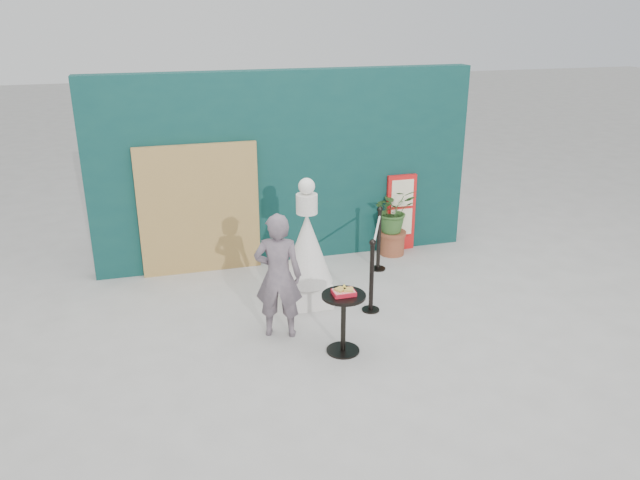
% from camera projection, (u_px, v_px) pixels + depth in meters
% --- Properties ---
extents(ground, '(60.00, 60.00, 0.00)m').
position_uv_depth(ground, '(347.00, 352.00, 7.47)').
color(ground, '#ADAAA5').
rests_on(ground, ground).
extents(back_wall, '(6.00, 0.30, 3.00)m').
position_uv_depth(back_wall, '(286.00, 168.00, 9.77)').
color(back_wall, '#0B3332').
rests_on(back_wall, ground).
extents(bamboo_fence, '(1.80, 0.08, 2.00)m').
position_uv_depth(bamboo_fence, '(199.00, 210.00, 9.40)').
color(bamboo_fence, tan).
rests_on(bamboo_fence, ground).
extents(woman, '(0.68, 0.55, 1.60)m').
position_uv_depth(woman, '(278.00, 276.00, 7.60)').
color(woman, slate).
rests_on(woman, ground).
extents(menu_board, '(0.50, 0.07, 1.30)m').
position_uv_depth(menu_board, '(401.00, 213.00, 10.39)').
color(menu_board, red).
rests_on(menu_board, ground).
extents(statue, '(0.70, 0.70, 1.79)m').
position_uv_depth(statue, '(307.00, 254.00, 8.45)').
color(statue, silver).
rests_on(statue, ground).
extents(cafe_table, '(0.52, 0.52, 0.75)m').
position_uv_depth(cafe_table, '(343.00, 314.00, 7.32)').
color(cafe_table, black).
rests_on(cafe_table, ground).
extents(food_basket, '(0.26, 0.19, 0.11)m').
position_uv_depth(food_basket, '(344.00, 292.00, 7.22)').
color(food_basket, red).
rests_on(food_basket, cafe_table).
extents(planter, '(0.67, 0.58, 1.14)m').
position_uv_depth(planter, '(393.00, 216.00, 10.19)').
color(planter, brown).
rests_on(planter, ground).
extents(stanchion_barrier, '(0.84, 1.54, 1.03)m').
position_uv_depth(stanchion_barrier, '(375.00, 257.00, 8.98)').
color(stanchion_barrier, black).
rests_on(stanchion_barrier, ground).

